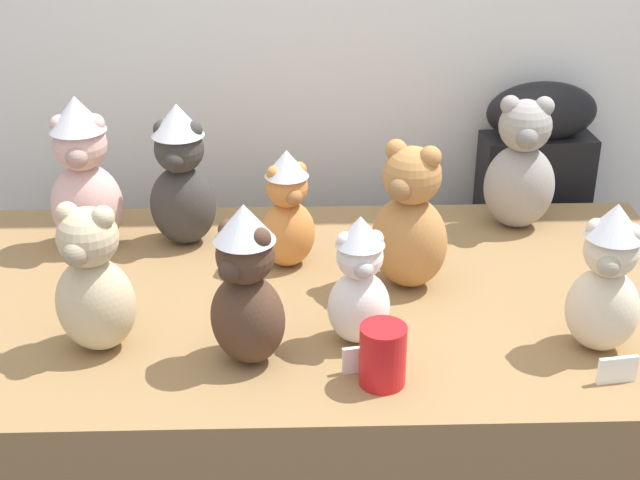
{
  "coord_description": "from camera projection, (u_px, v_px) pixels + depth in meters",
  "views": [
    {
      "loc": [
        -0.05,
        -1.34,
        1.71
      ],
      "look_at": [
        0.0,
        0.25,
        0.92
      ],
      "focal_mm": 51.12,
      "sensor_mm": 36.0,
      "label": 1
    }
  ],
  "objects": [
    {
      "name": "display_table",
      "position": [
        320.0,
        451.0,
        2.01
      ],
      "size": [
        1.54,
        0.86,
        0.8
      ],
      "primitive_type": "cube",
      "color": "olive",
      "rests_on": "ground_plane"
    },
    {
      "name": "instrument_case",
      "position": [
        524.0,
        272.0,
        2.46
      ],
      "size": [
        0.29,
        0.14,
        1.07
      ],
      "rotation": [
        0.0,
        0.0,
        0.06
      ],
      "color": "black",
      "rests_on": "ground_plane"
    },
    {
      "name": "teddy_bear_ginger",
      "position": [
        287.0,
        210.0,
        1.88
      ],
      "size": [
        0.15,
        0.14,
        0.26
      ],
      "rotation": [
        0.0,
        0.0,
        0.38
      ],
      "color": "#D17F3D",
      "rests_on": "display_table"
    },
    {
      "name": "teddy_bear_sand",
      "position": [
        93.0,
        283.0,
        1.6
      ],
      "size": [
        0.17,
        0.16,
        0.28
      ],
      "rotation": [
        0.0,
        0.0,
        -0.27
      ],
      "color": "#CCB78E",
      "rests_on": "display_table"
    },
    {
      "name": "teddy_bear_snow",
      "position": [
        359.0,
        282.0,
        1.62
      ],
      "size": [
        0.12,
        0.11,
        0.25
      ],
      "rotation": [
        0.0,
        0.0,
        0.11
      ],
      "color": "white",
      "rests_on": "display_table"
    },
    {
      "name": "teddy_bear_cream",
      "position": [
        607.0,
        280.0,
        1.59
      ],
      "size": [
        0.16,
        0.15,
        0.29
      ],
      "rotation": [
        0.0,
        0.0,
        -0.39
      ],
      "color": "beige",
      "rests_on": "display_table"
    },
    {
      "name": "teddy_bear_cocoa",
      "position": [
        246.0,
        287.0,
        1.55
      ],
      "size": [
        0.18,
        0.17,
        0.3
      ],
      "rotation": [
        0.0,
        0.0,
        -0.56
      ],
      "color": "#4C3323",
      "rests_on": "display_table"
    },
    {
      "name": "teddy_bear_blush",
      "position": [
        84.0,
        175.0,
        1.95
      ],
      "size": [
        0.16,
        0.14,
        0.34
      ],
      "rotation": [
        0.0,
        0.0,
        0.06
      ],
      "color": "beige",
      "rests_on": "display_table"
    },
    {
      "name": "teddy_bear_charcoal",
      "position": [
        181.0,
        177.0,
        1.97
      ],
      "size": [
        0.16,
        0.14,
        0.32
      ],
      "rotation": [
        0.0,
        0.0,
        -0.16
      ],
      "color": "#383533",
      "rests_on": "display_table"
    },
    {
      "name": "teddy_bear_ash",
      "position": [
        521.0,
        168.0,
        2.05
      ],
      "size": [
        0.18,
        0.16,
        0.31
      ],
      "rotation": [
        0.0,
        0.0,
        -0.14
      ],
      "color": "gray",
      "rests_on": "display_table"
    },
    {
      "name": "teddy_bear_caramel",
      "position": [
        410.0,
        221.0,
        1.8
      ],
      "size": [
        0.2,
        0.2,
        0.31
      ],
      "rotation": [
        0.0,
        0.0,
        -0.57
      ],
      "color": "#B27A42",
      "rests_on": "display_table"
    },
    {
      "name": "party_cup_red",
      "position": [
        383.0,
        355.0,
        1.53
      ],
      "size": [
        0.08,
        0.08,
        0.11
      ],
      "primitive_type": "cylinder",
      "color": "red",
      "rests_on": "display_table"
    },
    {
      "name": "name_card_front_left",
      "position": [
        362.0,
        359.0,
        1.57
      ],
      "size": [
        0.07,
        0.02,
        0.05
      ],
      "primitive_type": "cube",
      "rotation": [
        0.0,
        0.0,
        0.18
      ],
      "color": "white",
      "rests_on": "display_table"
    },
    {
      "name": "name_card_front_middle",
      "position": [
        617.0,
        370.0,
        1.54
      ],
      "size": [
        0.07,
        0.02,
        0.05
      ],
      "primitive_type": "cube",
      "rotation": [
        0.0,
        0.0,
        0.14
      ],
      "color": "white",
      "rests_on": "display_table"
    }
  ]
}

